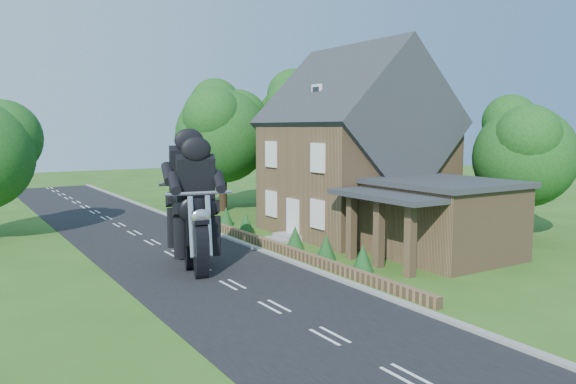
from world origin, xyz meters
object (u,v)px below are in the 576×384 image
garden_wall (266,243)px  annex (440,218)px  motorcycle_follow (190,243)px  house (355,153)px  motorcycle_lead (197,254)px

garden_wall → annex: (5.57, -5.80, 1.57)m
annex → motorcycle_follow: bearing=154.0°
house → motorcycle_lead: 12.18m
house → motorcycle_follow: house is taller
motorcycle_follow → motorcycle_lead: bearing=83.8°
garden_wall → motorcycle_lead: bearing=-148.8°
garden_wall → house: house is taller
garden_wall → motorcycle_lead: motorcycle_lead is taller
annex → motorcycle_lead: bearing=164.4°
motorcycle_lead → motorcycle_follow: motorcycle_follow is taller
motorcycle_lead → motorcycle_follow: 1.98m
garden_wall → motorcycle_follow: motorcycle_follow is taller
garden_wall → motorcycle_follow: size_ratio=12.02×
house → garden_wall: bearing=-170.8°
annex → house: bearing=84.8°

